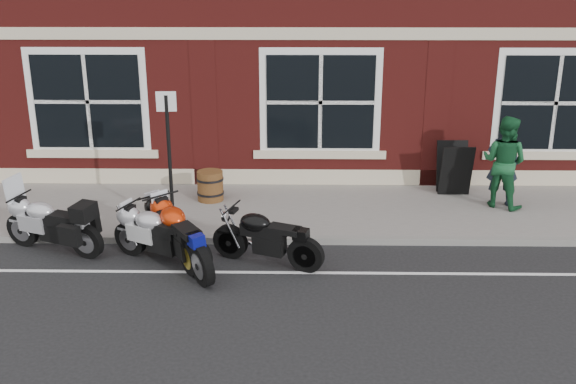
# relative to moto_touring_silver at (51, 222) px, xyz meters

# --- Properties ---
(ground) EXTENTS (80.00, 80.00, 0.00)m
(ground) POSITION_rel_moto_touring_silver_xyz_m (3.18, -1.02, -0.53)
(ground) COLOR black
(ground) RESTS_ON ground
(sidewalk) EXTENTS (30.00, 3.00, 0.12)m
(sidewalk) POSITION_rel_moto_touring_silver_xyz_m (3.18, 1.98, -0.47)
(sidewalk) COLOR slate
(sidewalk) RESTS_ON ground
(kerb) EXTENTS (30.00, 0.16, 0.12)m
(kerb) POSITION_rel_moto_touring_silver_xyz_m (3.18, 0.40, -0.47)
(kerb) COLOR slate
(kerb) RESTS_ON ground
(moto_touring_silver) EXTENTS (1.90, 0.86, 1.31)m
(moto_touring_silver) POSITION_rel_moto_touring_silver_xyz_m (0.00, 0.00, 0.00)
(moto_touring_silver) COLOR black
(moto_touring_silver) RESTS_ON ground
(moto_sport_red) EXTENTS (1.28, 1.92, 0.98)m
(moto_sport_red) POSITION_rel_moto_touring_silver_xyz_m (2.35, -0.59, 0.03)
(moto_sport_red) COLOR black
(moto_sport_red) RESTS_ON ground
(moto_sport_black) EXTENTS (1.18, 1.76, 0.90)m
(moto_sport_black) POSITION_rel_moto_touring_silver_xyz_m (2.13, -0.28, -0.02)
(moto_sport_black) COLOR black
(moto_sport_black) RESTS_ON ground
(moto_sport_silver) EXTENTS (1.78, 1.06, 0.89)m
(moto_sport_silver) POSITION_rel_moto_touring_silver_xyz_m (1.96, -0.45, -0.02)
(moto_sport_silver) COLOR black
(moto_sport_silver) RESTS_ON ground
(moto_naked_black) EXTENTS (1.85, 0.87, 0.88)m
(moto_naked_black) POSITION_rel_moto_touring_silver_xyz_m (3.68, -0.48, -0.03)
(moto_naked_black) COLOR black
(moto_naked_black) RESTS_ON ground
(pedestrian_left) EXTENTS (0.66, 0.46, 1.72)m
(pedestrian_left) POSITION_rel_moto_touring_silver_xyz_m (8.28, 2.21, 0.45)
(pedestrian_left) COLOR black
(pedestrian_left) RESTS_ON sidewalk
(pedestrian_right) EXTENTS (1.13, 1.10, 1.84)m
(pedestrian_right) POSITION_rel_moto_touring_silver_xyz_m (8.27, 2.12, 0.51)
(pedestrian_right) COLOR #164D29
(pedestrian_right) RESTS_ON sidewalk
(a_board_sign) EXTENTS (0.67, 0.45, 1.10)m
(a_board_sign) POSITION_rel_moto_touring_silver_xyz_m (7.50, 2.92, 0.14)
(a_board_sign) COLOR black
(a_board_sign) RESTS_ON sidewalk
(barrel_planter) EXTENTS (0.56, 0.56, 0.62)m
(barrel_planter) POSITION_rel_moto_touring_silver_xyz_m (2.40, 2.40, -0.10)
(barrel_planter) COLOR #4F3115
(barrel_planter) RESTS_ON sidewalk
(parking_sign) EXTENTS (0.35, 0.07, 2.49)m
(parking_sign) POSITION_rel_moto_touring_silver_xyz_m (1.90, 0.94, 1.02)
(parking_sign) COLOR black
(parking_sign) RESTS_ON sidewalk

